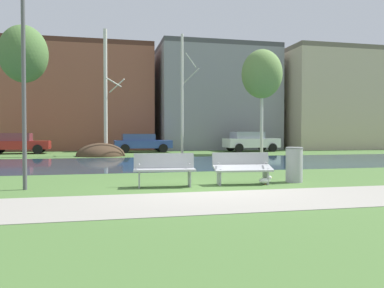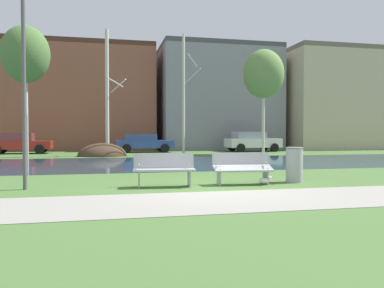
{
  "view_description": "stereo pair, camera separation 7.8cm",
  "coord_description": "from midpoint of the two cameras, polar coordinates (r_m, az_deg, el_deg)",
  "views": [
    {
      "loc": [
        -2.6,
        -9.49,
        1.4
      ],
      "look_at": [
        -0.15,
        1.32,
        1.1
      ],
      "focal_mm": 36.21,
      "sensor_mm": 36.0,
      "label": 1
    },
    {
      "loc": [
        -2.53,
        -9.51,
        1.4
      ],
      "look_at": [
        -0.15,
        1.32,
        1.1
      ],
      "focal_mm": 36.21,
      "sensor_mm": 36.0,
      "label": 2
    }
  ],
  "objects": [
    {
      "name": "trash_bin",
      "position": [
        11.49,
        15.02,
        -2.87
      ],
      "size": [
        0.5,
        0.5,
        1.01
      ],
      "color": "#999B9E",
      "rests_on": "ground"
    },
    {
      "name": "birch_center_left",
      "position": [
        24.99,
        -1.09,
        7.44
      ],
      "size": [
        1.19,
        1.98,
        7.75
      ],
      "color": "beige",
      "rests_on": "ground"
    },
    {
      "name": "parked_van_nearest_red",
      "position": [
        29.11,
        -24.04,
        0.17
      ],
      "size": [
        4.1,
        2.07,
        1.42
      ],
      "color": "maroon",
      "rests_on": "ground"
    },
    {
      "name": "birch_far_left",
      "position": [
        25.15,
        -23.25,
        11.98
      ],
      "size": [
        2.77,
        2.77,
        7.73
      ],
      "color": "#BCB7A8",
      "rests_on": "ground"
    },
    {
      "name": "ground_plane",
      "position": [
        19.72,
        -4.88,
        -2.5
      ],
      "size": [
        120.0,
        120.0,
        0.0
      ],
      "primitive_type": "plane",
      "color": "#476B33"
    },
    {
      "name": "bench_left",
      "position": [
        10.19,
        -3.9,
        -3.66
      ],
      "size": [
        1.65,
        0.71,
        0.87
      ],
      "color": "#9EA0A3",
      "rests_on": "ground"
    },
    {
      "name": "building_brick_low",
      "position": [
        35.82,
        -18.88,
        6.43
      ],
      "size": [
        16.06,
        7.37,
        8.95
      ],
      "color": "brown",
      "rests_on": "ground"
    },
    {
      "name": "seagull",
      "position": [
        10.74,
        10.96,
        -5.25
      ],
      "size": [
        0.4,
        0.15,
        0.25
      ],
      "color": "white",
      "rests_on": "ground"
    },
    {
      "name": "building_grey_warehouse",
      "position": [
        36.47,
        3.27,
        6.57
      ],
      "size": [
        10.35,
        8.88,
        9.15
      ],
      "color": "gray",
      "rests_on": "ground"
    },
    {
      "name": "soil_mound",
      "position": [
        24.6,
        -12.99,
        -1.72
      ],
      "size": [
        2.99,
        3.0,
        1.61
      ],
      "primitive_type": "ellipsoid",
      "color": "#423021",
      "rests_on": "ground"
    },
    {
      "name": "streetlamp",
      "position": [
        10.75,
        -23.4,
        14.74
      ],
      "size": [
        0.32,
        0.32,
        5.88
      ],
      "color": "#4C4C51",
      "rests_on": "ground"
    },
    {
      "name": "birch_center",
      "position": [
        26.75,
        10.58,
        10.08
      ],
      "size": [
        2.72,
        2.72,
        7.02
      ],
      "color": "beige",
      "rests_on": "ground"
    },
    {
      "name": "birch_left",
      "position": [
        24.73,
        -12.24,
        7.44
      ],
      "size": [
        1.29,
        2.15,
        7.83
      ],
      "color": "beige",
      "rests_on": "ground"
    },
    {
      "name": "river_band",
      "position": [
        18.39,
        -4.33,
        -2.78
      ],
      "size": [
        80.0,
        8.87,
        0.01
      ],
      "primitive_type": "cube",
      "color": "#284256",
      "rests_on": "ground"
    },
    {
      "name": "parked_sedan_second_blue",
      "position": [
        28.73,
        -7.11,
        0.23
      ],
      "size": [
        4.19,
        2.13,
        1.36
      ],
      "color": "#2D4793",
      "rests_on": "ground"
    },
    {
      "name": "parked_hatch_third_white",
      "position": [
        30.14,
        8.88,
        0.42
      ],
      "size": [
        4.13,
        2.18,
        1.52
      ],
      "color": "silver",
      "rests_on": "ground"
    },
    {
      "name": "paved_path_strip",
      "position": [
        8.18,
        6.15,
        -8.27
      ],
      "size": [
        60.0,
        2.55,
        0.01
      ],
      "primitive_type": "cube",
      "color": "gray",
      "rests_on": "ground"
    },
    {
      "name": "building_beige_block",
      "position": [
        41.37,
        23.18,
        5.69
      ],
      "size": [
        16.79,
        9.87,
        8.91
      ],
      "color": "#BCAD8E",
      "rests_on": "ground"
    },
    {
      "name": "bench_right",
      "position": [
        10.72,
        7.6,
        -3.41
      ],
      "size": [
        1.65,
        0.71,
        0.87
      ],
      "color": "#9EA0A3",
      "rests_on": "ground"
    }
  ]
}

